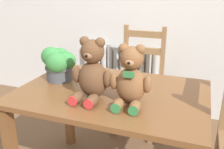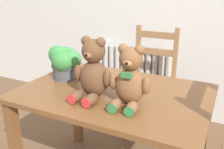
{
  "view_description": "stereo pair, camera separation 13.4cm",
  "coord_description": "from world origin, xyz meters",
  "px_view_note": "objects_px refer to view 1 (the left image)",
  "views": [
    {
      "loc": [
        0.48,
        -0.91,
        1.31
      ],
      "look_at": [
        0.04,
        0.28,
        0.86
      ],
      "focal_mm": 40.0,
      "sensor_mm": 36.0,
      "label": 1
    },
    {
      "loc": [
        0.6,
        -0.85,
        1.31
      ],
      "look_at": [
        0.04,
        0.28,
        0.86
      ],
      "focal_mm": 40.0,
      "sensor_mm": 36.0,
      "label": 2
    }
  ],
  "objects_px": {
    "teddy_bear_left": "(92,73)",
    "potted_plant": "(59,63)",
    "teddy_bear_right": "(131,79)",
    "wooden_chair_behind": "(139,82)"
  },
  "relations": [
    {
      "from": "teddy_bear_right",
      "to": "potted_plant",
      "type": "distance_m",
      "value": 0.57
    },
    {
      "from": "wooden_chair_behind",
      "to": "teddy_bear_left",
      "type": "relative_size",
      "value": 2.8
    },
    {
      "from": "teddy_bear_right",
      "to": "potted_plant",
      "type": "bearing_deg",
      "value": -22.27
    },
    {
      "from": "teddy_bear_left",
      "to": "potted_plant",
      "type": "bearing_deg",
      "value": -26.95
    },
    {
      "from": "teddy_bear_left",
      "to": "teddy_bear_right",
      "type": "relative_size",
      "value": 1.06
    },
    {
      "from": "potted_plant",
      "to": "teddy_bear_right",
      "type": "bearing_deg",
      "value": -17.94
    },
    {
      "from": "wooden_chair_behind",
      "to": "teddy_bear_right",
      "type": "relative_size",
      "value": 2.97
    },
    {
      "from": "wooden_chair_behind",
      "to": "teddy_bear_right",
      "type": "distance_m",
      "value": 1.05
    },
    {
      "from": "teddy_bear_left",
      "to": "wooden_chair_behind",
      "type": "bearing_deg",
      "value": -90.58
    },
    {
      "from": "teddy_bear_left",
      "to": "potted_plant",
      "type": "height_order",
      "value": "teddy_bear_left"
    }
  ]
}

